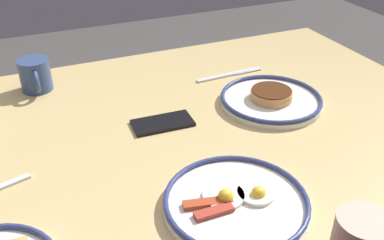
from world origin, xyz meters
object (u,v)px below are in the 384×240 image
(plate_far_side, at_px, (236,202))
(coffee_mug, at_px, (35,75))
(plate_near_main, at_px, (271,99))
(butter_knife, at_px, (229,74))
(cell_phone, at_px, (163,123))

(plate_far_side, xyz_separation_m, coffee_mug, (0.27, -0.63, 0.03))
(plate_near_main, height_order, butter_knife, plate_near_main)
(plate_near_main, bearing_deg, coffee_mug, -30.69)
(plate_far_side, relative_size, butter_knife, 1.26)
(plate_far_side, bearing_deg, coffee_mug, -66.52)
(plate_far_side, distance_m, coffee_mug, 0.69)
(plate_near_main, bearing_deg, cell_phone, -3.00)
(plate_near_main, xyz_separation_m, cell_phone, (0.29, -0.02, -0.01))
(cell_phone, bearing_deg, coffee_mug, -48.10)
(plate_far_side, height_order, cell_phone, plate_far_side)
(coffee_mug, bearing_deg, plate_far_side, 113.48)
(plate_far_side, xyz_separation_m, butter_knife, (-0.25, -0.51, -0.01))
(plate_far_side, bearing_deg, cell_phone, -85.99)
(plate_far_side, bearing_deg, butter_knife, -116.46)
(plate_far_side, xyz_separation_m, cell_phone, (0.02, -0.32, -0.01))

